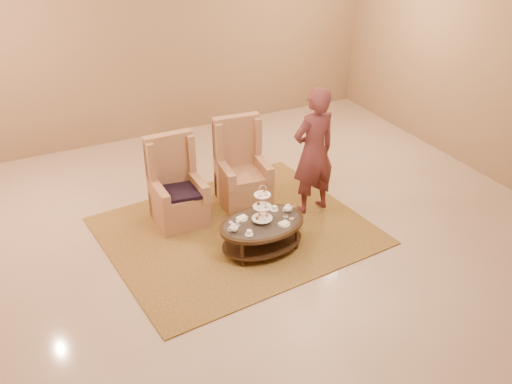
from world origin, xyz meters
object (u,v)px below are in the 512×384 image
tea_table (262,227)px  armchair_left (177,193)px  person (314,152)px  armchair_right (241,174)px

tea_table → armchair_left: (-0.69, 1.14, 0.07)m
armchair_left → person: 1.90m
tea_table → person: (1.05, 0.56, 0.56)m
tea_table → person: size_ratio=0.64×
armchair_left → armchair_right: size_ratio=0.97×
tea_table → person: person is taller
person → tea_table: bearing=23.1°
armchair_right → person: bearing=-36.8°
armchair_left → person: person is taller
armchair_right → person: person is taller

